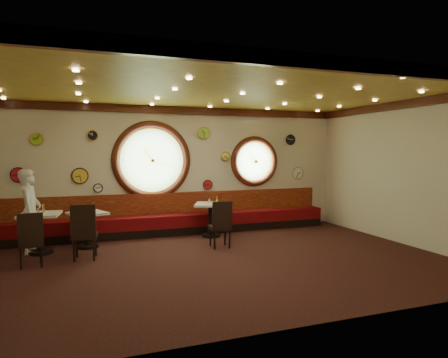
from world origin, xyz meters
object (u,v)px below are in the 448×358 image
condiment_a_pepper (44,211)px  chair_b (84,228)px  condiment_c_pepper (209,201)px  condiment_b_salt (84,209)px  waiter (30,211)px  condiment_c_bottle (217,199)px  condiment_a_salt (38,210)px  table_b (88,225)px  chair_c (221,221)px  condiment_b_pepper (91,210)px  chair_a (30,236)px  condiment_c_salt (209,201)px  condiment_b_bottle (93,207)px  table_a (40,228)px  table_c (211,216)px  condiment_a_bottle (44,208)px

condiment_a_pepper → chair_b: bearing=-48.3°
chair_b → condiment_c_pepper: size_ratio=5.92×
condiment_b_salt → waiter: waiter is taller
condiment_c_bottle → condiment_a_salt: bearing=-175.8°
table_b → chair_c: chair_c is taller
waiter → chair_b: bearing=-127.9°
condiment_a_pepper → condiment_b_pepper: size_ratio=0.85×
chair_a → condiment_b_salt: size_ratio=5.83×
condiment_c_salt → condiment_b_bottle: condiment_b_bottle is taller
chair_a → condiment_b_bottle: size_ratio=3.46×
chair_b → condiment_a_salt: (-0.86, 0.94, 0.26)m
chair_c → condiment_c_bottle: chair_c is taller
chair_b → waiter: (-1.02, 0.97, 0.24)m
table_a → table_c: 3.77m
chair_c → condiment_b_bottle: 2.79m
condiment_b_pepper → condiment_c_bottle: (2.95, 0.23, 0.07)m
chair_a → condiment_a_bottle: (0.14, 1.09, 0.35)m
table_c → table_b: bearing=-176.7°
condiment_b_bottle → condiment_a_bottle: bearing=-169.2°
chair_a → condiment_b_bottle: (1.12, 1.27, 0.29)m
table_a → condiment_b_pepper: 1.04m
condiment_b_salt → condiment_b_bottle: condiment_b_bottle is taller
chair_b → condiment_c_salt: 3.17m
condiment_b_salt → condiment_c_pepper: 2.88m
condiment_a_salt → condiment_c_pepper: (3.76, 0.28, -0.00)m
condiment_a_bottle → condiment_c_bottle: size_ratio=1.02×
table_b → condiment_c_pepper: bearing=4.0°
table_a → chair_b: bearing=-45.0°
condiment_a_salt → chair_c: bearing=-14.3°
chair_b → chair_c: chair_b is taller
condiment_c_pepper → waiter: (-3.91, -0.25, -0.01)m
table_b → condiment_c_salt: 2.84m
condiment_b_pepper → chair_c: bearing=-20.6°
table_a → condiment_c_salt: condiment_c_salt is taller
waiter → condiment_c_pepper: bearing=-80.8°
condiment_a_pepper → condiment_a_bottle: bearing=92.2°
chair_a → condiment_c_pepper: chair_a is taller
condiment_b_bottle → condiment_c_salt: bearing=3.7°
condiment_c_bottle → waiter: 4.12m
condiment_a_bottle → condiment_b_bottle: size_ratio=0.95×
chair_b → condiment_a_bottle: bearing=137.5°
chair_a → condiment_c_pepper: size_ratio=5.43×
chair_b → condiment_c_pepper: chair_b is taller
condiment_b_salt → condiment_b_pepper: condiment_b_pepper is taller
table_a → condiment_b_salt: (0.85, 0.30, 0.30)m
chair_a → condiment_c_salt: size_ratio=6.76×
condiment_a_salt → condiment_a_pepper: bearing=-40.5°
table_b → condiment_b_pepper: bearing=-18.7°
table_c → waiter: bearing=-176.8°
chair_b → condiment_a_pepper: bearing=139.2°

